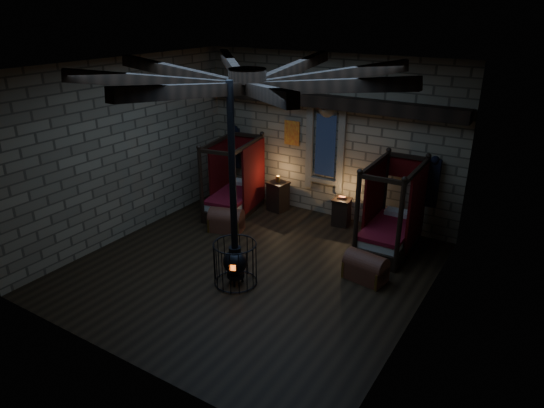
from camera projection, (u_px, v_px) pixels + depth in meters
The scene contains 8 objects.
room at pixel (250, 91), 9.09m from camera, with size 7.02×7.02×4.29m.
bed_left at pixel (235, 195), 13.09m from camera, with size 1.31×2.05×1.99m.
bed_right at pixel (390, 228), 11.10m from camera, with size 1.08×1.98×2.04m.
trunk_left at pixel (226, 221), 12.07m from camera, with size 0.94×0.74×0.61m.
trunk_right at pixel (366, 268), 9.91m from camera, with size 0.90×0.65×0.61m.
nightstand_left at pixel (278, 196), 13.22m from camera, with size 0.58×0.56×1.00m.
nightstand_right at pixel (341, 212), 12.34m from camera, with size 0.49×0.47×0.78m.
stove at pixel (235, 258), 9.65m from camera, with size 0.88×0.88×4.05m.
Camera 1 is at (5.22, -7.50, 5.25)m, focal length 32.00 mm.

